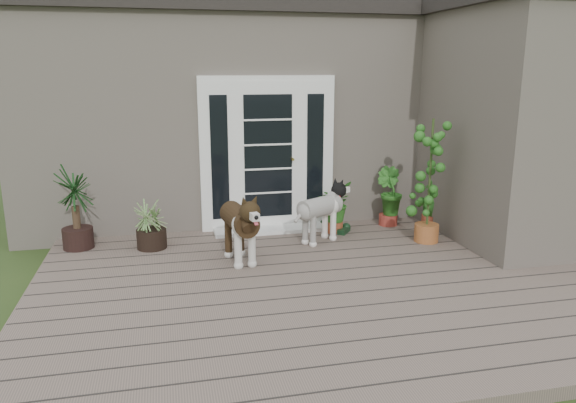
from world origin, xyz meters
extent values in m
cube|color=#6B5B4C|center=(0.00, 0.40, 0.06)|extent=(6.20, 4.60, 0.12)
cube|color=#665E54|center=(0.00, 4.65, 1.55)|extent=(7.40, 4.00, 3.10)
cube|color=#2D2826|center=(0.00, 4.65, 3.20)|extent=(7.60, 4.20, 0.20)
cube|color=#665E54|center=(2.90, 1.50, 1.55)|extent=(1.60, 2.40, 3.10)
cube|color=#2D2826|center=(2.90, 1.50, 3.20)|extent=(1.80, 2.60, 0.20)
cube|color=white|center=(-0.20, 2.60, 1.19)|extent=(1.90, 0.14, 2.15)
cube|color=white|center=(-0.20, 2.40, 0.14)|extent=(1.60, 0.40, 0.05)
imported|color=#204D16|center=(0.66, 2.16, 0.44)|extent=(0.68, 0.68, 0.63)
imported|color=#2B611B|center=(1.54, 2.33, 0.44)|extent=(0.59, 0.59, 0.64)
imported|color=#1B5F1C|center=(2.16, 2.15, 0.42)|extent=(0.48, 0.48, 0.60)
camera|label=1|loc=(-1.61, -4.89, 2.36)|focal=34.06mm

